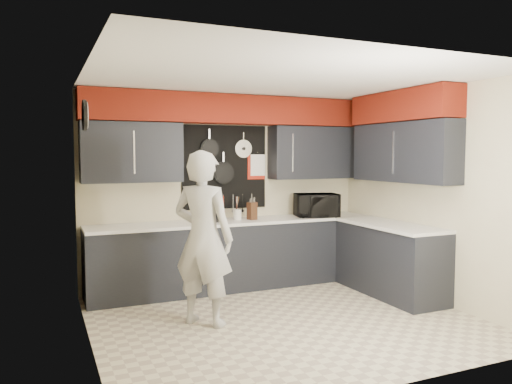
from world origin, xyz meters
name	(u,v)px	position (x,y,z in m)	size (l,w,h in m)	color
ground	(284,320)	(0.00, 0.00, 0.00)	(4.00, 4.00, 0.00)	beige
back_wall_assembly	(232,139)	(0.01, 1.60, 2.01)	(4.00, 0.36, 2.60)	beige
right_wall_assembly	(406,143)	(1.85, 0.26, 1.94)	(0.36, 3.50, 2.60)	beige
left_wall_assembly	(89,205)	(-1.99, 0.02, 1.33)	(0.05, 3.50, 2.60)	beige
base_cabinets	(279,255)	(0.49, 1.13, 0.46)	(3.95, 2.20, 0.92)	black
microwave	(316,205)	(1.19, 1.35, 1.08)	(0.59, 0.40, 0.33)	black
knife_block	(252,211)	(0.22, 1.41, 1.04)	(0.11, 0.11, 0.24)	#371B11
utensil_crock	(237,214)	(0.04, 1.47, 0.99)	(0.11, 0.11, 0.14)	white
coffee_maker	(215,210)	(-0.29, 1.44, 1.07)	(0.18, 0.21, 0.29)	black
person	(203,238)	(-0.84, 0.22, 0.92)	(0.67, 0.44, 1.84)	#B8B8B5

